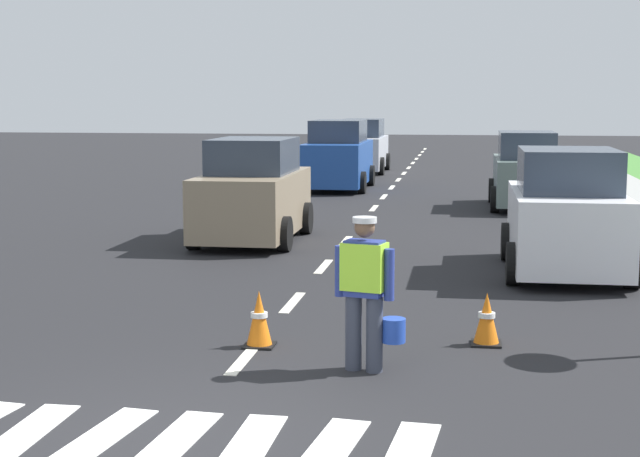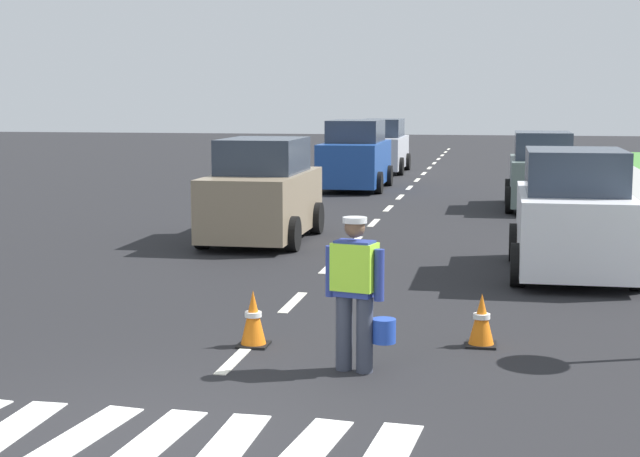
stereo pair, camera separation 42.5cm
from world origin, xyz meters
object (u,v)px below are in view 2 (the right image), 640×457
(road_worker, at_px, (357,286))
(car_oncoming_third, at_px, (382,148))
(car_parked_far, at_px, (542,173))
(car_parked_curbside, at_px, (573,217))
(traffic_cone_near, at_px, (482,320))
(car_oncoming_lead, at_px, (263,194))
(car_oncoming_second, at_px, (355,157))
(traffic_cone_far, at_px, (253,319))

(road_worker, bearing_deg, car_oncoming_third, 96.33)
(car_parked_far, xyz_separation_m, car_parked_curbside, (0.11, -9.73, 0.03))
(traffic_cone_near, xyz_separation_m, car_parked_curbside, (1.38, 4.98, 0.65))
(car_oncoming_third, bearing_deg, road_worker, -83.67)
(car_oncoming_lead, bearing_deg, car_parked_far, 49.87)
(car_parked_curbside, bearing_deg, car_oncoming_second, 111.96)
(traffic_cone_near, bearing_deg, car_oncoming_second, 102.82)
(road_worker, distance_m, traffic_cone_near, 1.94)
(car_oncoming_lead, bearing_deg, car_oncoming_second, 89.00)
(traffic_cone_near, distance_m, car_parked_curbside, 5.21)
(car_parked_curbside, bearing_deg, car_oncoming_third, 105.03)
(traffic_cone_near, relative_size, traffic_cone_far, 0.94)
(car_parked_curbside, bearing_deg, traffic_cone_near, -105.45)
(road_worker, relative_size, car_parked_curbside, 0.44)
(traffic_cone_near, bearing_deg, car_oncoming_lead, 120.54)
(car_parked_far, distance_m, car_parked_curbside, 9.73)
(traffic_cone_far, height_order, car_oncoming_third, car_oncoming_third)
(car_oncoming_third, bearing_deg, car_parked_far, -64.26)
(road_worker, bearing_deg, car_parked_curbside, 66.94)
(traffic_cone_far, distance_m, car_oncoming_third, 26.95)
(traffic_cone_far, xyz_separation_m, car_oncoming_third, (-1.72, 26.89, 0.64))
(road_worker, distance_m, car_oncoming_second, 20.80)
(car_oncoming_lead, height_order, car_parked_curbside, car_oncoming_lead)
(car_oncoming_second, bearing_deg, car_parked_curbside, -68.04)
(road_worker, distance_m, car_parked_far, 16.22)
(car_parked_far, bearing_deg, traffic_cone_far, -104.45)
(car_oncoming_lead, height_order, car_oncoming_third, car_oncoming_lead)
(road_worker, xyz_separation_m, car_oncoming_third, (-3.07, 27.70, 0.04))
(car_parked_curbside, bearing_deg, car_parked_far, 90.67)
(traffic_cone_near, relative_size, car_parked_curbside, 0.17)
(car_parked_far, distance_m, car_oncoming_third, 12.98)
(traffic_cone_near, xyz_separation_m, car_oncoming_second, (-4.38, 19.27, 0.71))
(car_oncoming_lead, bearing_deg, traffic_cone_far, -76.85)
(traffic_cone_far, height_order, car_parked_far, car_parked_far)
(traffic_cone_far, relative_size, car_oncoming_third, 0.15)
(car_parked_far, bearing_deg, car_oncoming_second, 141.07)
(car_oncoming_second, bearing_deg, car_oncoming_lead, -91.00)
(car_parked_far, distance_m, car_oncoming_lead, 9.07)
(car_oncoming_lead, bearing_deg, road_worker, -70.10)
(car_oncoming_second, height_order, car_parked_far, car_oncoming_second)
(traffic_cone_near, xyz_separation_m, car_oncoming_lead, (-4.58, 7.77, 0.66))
(road_worker, relative_size, car_parked_far, 0.43)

